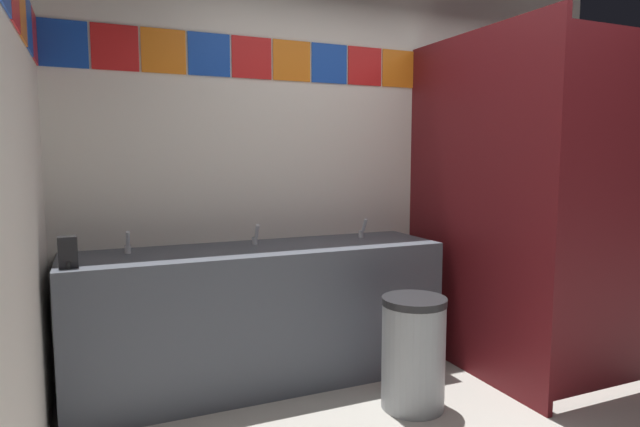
{
  "coord_description": "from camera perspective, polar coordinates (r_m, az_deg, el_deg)",
  "views": [
    {
      "loc": [
        -1.83,
        -1.9,
        1.42
      ],
      "look_at": [
        -0.6,
        0.93,
        1.09
      ],
      "focal_mm": 29.84,
      "sensor_mm": 36.0,
      "label": 1
    }
  ],
  "objects": [
    {
      "name": "wall_back",
      "position": [
        3.92,
        4.43,
        6.1
      ],
      "size": [
        4.16,
        0.09,
        2.83
      ],
      "color": "silver",
      "rests_on": "ground_plane"
    },
    {
      "name": "faucet_right",
      "position": [
        3.68,
        4.57,
        -1.82
      ],
      "size": [
        0.04,
        0.1,
        0.14
      ],
      "color": "silver",
      "rests_on": "vanity_counter"
    },
    {
      "name": "trash_bin",
      "position": [
        3.15,
        9.98,
        -14.47
      ],
      "size": [
        0.36,
        0.36,
        0.64
      ],
      "color": "#999EA3",
      "rests_on": "ground_plane"
    },
    {
      "name": "toilet",
      "position": [
        4.25,
        18.61,
        -9.4
      ],
      "size": [
        0.39,
        0.49,
        0.74
      ],
      "color": "white",
      "rests_on": "ground_plane"
    },
    {
      "name": "vanity_counter",
      "position": [
        3.41,
        -6.38,
        -10.59
      ],
      "size": [
        2.29,
        0.61,
        0.86
      ],
      "color": "#4C515B",
      "rests_on": "ground_plane"
    },
    {
      "name": "stall_divider",
      "position": [
        3.48,
        20.78,
        0.49
      ],
      "size": [
        0.92,
        1.39,
        2.21
      ],
      "color": "maroon",
      "rests_on": "ground_plane"
    },
    {
      "name": "faucet_left",
      "position": [
        3.26,
        -19.92,
        -3.2
      ],
      "size": [
        0.04,
        0.1,
        0.14
      ],
      "color": "silver",
      "rests_on": "vanity_counter"
    },
    {
      "name": "soap_dispenser",
      "position": [
        2.98,
        -25.41,
        -3.77
      ],
      "size": [
        0.09,
        0.09,
        0.16
      ],
      "color": "black",
      "rests_on": "vanity_counter"
    },
    {
      "name": "faucet_center",
      "position": [
        3.39,
        -6.92,
        -2.52
      ],
      "size": [
        0.04,
        0.1,
        0.14
      ],
      "color": "silver",
      "rests_on": "vanity_counter"
    }
  ]
}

